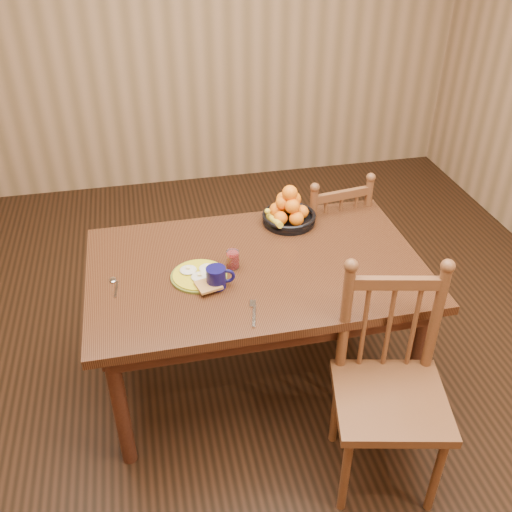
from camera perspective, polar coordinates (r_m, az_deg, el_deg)
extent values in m
cube|color=black|center=(3.23, 0.00, -11.88)|extent=(4.50, 5.00, 0.01)
cube|color=brown|center=(4.82, -6.82, 22.28)|extent=(4.50, 0.01, 2.70)
cube|color=black|center=(2.75, 0.00, -1.25)|extent=(1.60, 1.00, 0.04)
cube|color=#32160E|center=(3.14, -1.62, 2.01)|extent=(1.40, 0.04, 0.10)
cube|color=#32160E|center=(2.48, 2.07, -8.12)|extent=(1.40, 0.04, 0.10)
cube|color=#32160E|center=(3.00, 13.55, -0.66)|extent=(0.04, 0.84, 0.10)
cube|color=#32160E|center=(2.77, -14.77, -4.26)|extent=(0.04, 0.84, 0.10)
cylinder|color=#32160E|center=(2.67, -13.39, -14.57)|extent=(0.07, 0.07, 0.70)
cylinder|color=#32160E|center=(2.91, 15.55, -10.02)|extent=(0.07, 0.07, 0.70)
cylinder|color=#32160E|center=(3.27, -13.65, -4.11)|extent=(0.07, 0.07, 0.70)
cylinder|color=#32160E|center=(3.46, 9.97, -1.13)|extent=(0.07, 0.07, 0.70)
cube|color=#4F3017|center=(3.53, 6.68, 1.39)|extent=(0.47, 0.46, 0.04)
cylinder|color=#4F3017|center=(3.84, 7.69, 0.29)|extent=(0.03, 0.03, 0.41)
cylinder|color=#4F3017|center=(3.71, 3.00, -0.74)|extent=(0.03, 0.03, 0.41)
cylinder|color=#4F3017|center=(3.61, 10.01, -2.38)|extent=(0.03, 0.03, 0.41)
cylinder|color=#4F3017|center=(3.47, 5.09, -3.59)|extent=(0.03, 0.03, 0.41)
cylinder|color=#4F3017|center=(3.34, 10.95, 3.92)|extent=(0.04, 0.04, 0.49)
cylinder|color=#4F3017|center=(3.20, 5.65, 2.89)|extent=(0.04, 0.04, 0.49)
cylinder|color=#4F3017|center=(3.29, 8.29, 2.71)|extent=(0.02, 0.02, 0.38)
cube|color=#4F3017|center=(3.18, 8.61, 6.06)|extent=(0.34, 0.08, 0.05)
cube|color=#4F3017|center=(2.53, 13.31, -13.92)|extent=(0.55, 0.54, 0.04)
cylinder|color=#4F3017|center=(2.58, 8.91, -20.79)|extent=(0.04, 0.04, 0.46)
cylinder|color=#4F3017|center=(2.66, 17.60, -20.17)|extent=(0.04, 0.04, 0.46)
cylinder|color=#4F3017|center=(2.80, 7.98, -14.76)|extent=(0.04, 0.04, 0.46)
cylinder|color=#4F3017|center=(2.87, 15.80, -14.40)|extent=(0.04, 0.04, 0.46)
cylinder|color=#4F3017|center=(2.45, 8.89, -6.26)|extent=(0.05, 0.05, 0.55)
cylinder|color=#4F3017|center=(2.53, 17.52, -6.08)|extent=(0.05, 0.05, 0.55)
cylinder|color=#4F3017|center=(2.52, 13.12, -7.11)|extent=(0.02, 0.02, 0.42)
cube|color=#4F3017|center=(2.37, 13.88, -2.65)|extent=(0.38, 0.11, 0.05)
cylinder|color=#59601E|center=(2.67, -5.72, -2.01)|extent=(0.26, 0.26, 0.01)
cylinder|color=gold|center=(2.66, -5.73, -1.89)|extent=(0.24, 0.24, 0.01)
ellipsoid|color=silver|center=(2.68, -6.79, -1.39)|extent=(0.08, 0.08, 0.01)
cube|color=#F2E08C|center=(2.68, -6.81, -1.19)|extent=(0.02, 0.02, 0.01)
ellipsoid|color=silver|center=(2.69, -4.88, -1.21)|extent=(0.08, 0.08, 0.01)
cube|color=#F2E08C|center=(2.68, -4.89, -1.02)|extent=(0.02, 0.02, 0.01)
ellipsoid|color=silver|center=(2.63, -5.66, -2.07)|extent=(0.08, 0.08, 0.01)
cube|color=#F2E08C|center=(2.63, -5.67, -1.88)|extent=(0.02, 0.02, 0.01)
cube|color=brown|center=(2.58, -4.78, -2.94)|extent=(0.13, 0.12, 0.01)
cube|color=silver|center=(2.43, -0.19, -6.03)|extent=(0.05, 0.14, 0.00)
cube|color=silver|center=(2.50, -0.33, -4.76)|extent=(0.04, 0.05, 0.00)
cube|color=silver|center=(2.65, -13.80, -3.23)|extent=(0.02, 0.12, 0.00)
ellipsoid|color=silver|center=(2.72, -14.14, -2.31)|extent=(0.03, 0.04, 0.01)
cylinder|color=#0D0B3C|center=(2.58, -4.02, -2.16)|extent=(0.09, 0.09, 0.10)
torus|color=#0D0B3C|center=(2.58, -2.88, -2.01)|extent=(0.07, 0.03, 0.07)
cylinder|color=black|center=(2.55, -4.06, -1.32)|extent=(0.08, 0.08, 0.00)
cylinder|color=silver|center=(2.70, -2.33, -0.33)|extent=(0.06, 0.06, 0.09)
cylinder|color=#980D0E|center=(2.70, -2.33, -0.46)|extent=(0.05, 0.05, 0.07)
cylinder|color=black|center=(3.07, 3.30, 3.53)|extent=(0.28, 0.28, 0.02)
torus|color=black|center=(3.06, 3.32, 4.10)|extent=(0.29, 0.29, 0.02)
cylinder|color=black|center=(3.08, 3.29, 3.41)|extent=(0.10, 0.10, 0.01)
sphere|color=orange|center=(3.07, 4.59, 4.42)|extent=(0.07, 0.07, 0.07)
sphere|color=orange|center=(3.11, 3.40, 4.97)|extent=(0.08, 0.08, 0.08)
sphere|color=orange|center=(3.07, 2.10, 4.62)|extent=(0.08, 0.08, 0.08)
sphere|color=orange|center=(3.00, 2.48, 3.80)|extent=(0.07, 0.07, 0.07)
sphere|color=orange|center=(3.00, 4.07, 3.75)|extent=(0.08, 0.08, 0.08)
sphere|color=orange|center=(3.05, 3.77, 5.70)|extent=(0.08, 0.08, 0.08)
sphere|color=orange|center=(3.02, 2.67, 5.34)|extent=(0.07, 0.07, 0.07)
sphere|color=orange|center=(2.99, 3.66, 4.99)|extent=(0.08, 0.08, 0.08)
sphere|color=orange|center=(2.99, 3.40, 6.32)|extent=(0.08, 0.08, 0.08)
sphere|color=orange|center=(3.06, 2.73, 5.73)|extent=(0.07, 0.07, 0.07)
cylinder|color=yellow|center=(3.00, 1.86, 3.55)|extent=(0.10, 0.17, 0.07)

